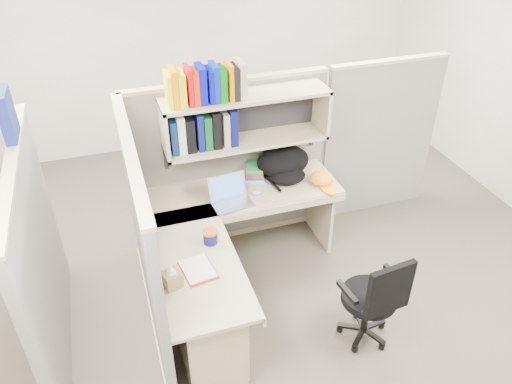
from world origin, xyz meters
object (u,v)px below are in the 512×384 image
object	(u,v)px
laptop	(232,193)
task_chair	(370,311)
desk	(222,293)
snack_canister	(210,236)
backpack	(285,165)

from	to	relation	value
laptop	task_chair	world-z (taller)	laptop
task_chair	laptop	bearing A→B (deg)	124.82
desk	laptop	bearing A→B (deg)	67.19
desk	snack_canister	size ratio (longest dim) A/B	15.30
laptop	task_chair	xyz separation A→B (m)	(0.76, -1.09, -0.54)
desk	laptop	distance (m)	0.84
laptop	snack_canister	size ratio (longest dim) A/B	2.88
snack_canister	desk	bearing A→B (deg)	-88.20
desk	backpack	distance (m)	1.33
desk	snack_canister	bearing A→B (deg)	91.80
backpack	snack_canister	xyz separation A→B (m)	(-0.86, -0.67, -0.09)
backpack	snack_canister	size ratio (longest dim) A/B	4.26
laptop	snack_canister	world-z (taller)	laptop
laptop	snack_canister	distance (m)	0.52
snack_canister	task_chair	distance (m)	1.33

